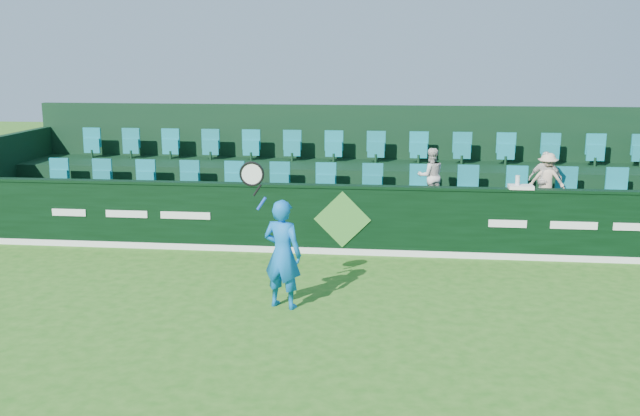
# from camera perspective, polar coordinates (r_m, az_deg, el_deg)

# --- Properties ---
(ground) EXTENTS (60.00, 60.00, 0.00)m
(ground) POSITION_cam_1_polar(r_m,az_deg,el_deg) (10.16, -0.06, -9.72)
(ground) COLOR #256618
(ground) RESTS_ON ground
(sponsor_hoarding) EXTENTS (16.00, 0.25, 1.35)m
(sponsor_hoarding) POSITION_cam_1_polar(r_m,az_deg,el_deg) (13.77, 1.85, -0.93)
(sponsor_hoarding) COLOR black
(sponsor_hoarding) RESTS_ON ground
(stand_tier_front) EXTENTS (16.00, 2.00, 0.80)m
(stand_tier_front) POSITION_cam_1_polar(r_m,az_deg,el_deg) (14.90, 2.18, -1.00)
(stand_tier_front) COLOR black
(stand_tier_front) RESTS_ON ground
(stand_tier_back) EXTENTS (16.00, 1.80, 1.30)m
(stand_tier_back) POSITION_cam_1_polar(r_m,az_deg,el_deg) (16.70, 2.68, 1.30)
(stand_tier_back) COLOR black
(stand_tier_back) RESTS_ON ground
(stand_rear) EXTENTS (16.00, 4.10, 2.60)m
(stand_rear) POSITION_cam_1_polar(r_m,az_deg,el_deg) (17.05, 2.80, 3.45)
(stand_rear) COLOR black
(stand_rear) RESTS_ON ground
(seat_row_front) EXTENTS (13.50, 0.50, 0.60)m
(seat_row_front) POSITION_cam_1_polar(r_m,az_deg,el_deg) (15.15, 2.32, 1.92)
(seat_row_front) COLOR #137F8A
(seat_row_front) RESTS_ON stand_tier_front
(seat_row_back) EXTENTS (13.50, 0.50, 0.60)m
(seat_row_back) POSITION_cam_1_polar(r_m,az_deg,el_deg) (16.85, 2.78, 4.67)
(seat_row_back) COLOR #137F8A
(seat_row_back) RESTS_ON stand_tier_back
(tennis_player) EXTENTS (1.04, 0.57, 2.33)m
(tennis_player) POSITION_cam_1_polar(r_m,az_deg,el_deg) (10.80, -3.05, -3.60)
(tennis_player) COLOR blue
(tennis_player) RESTS_ON ground
(spectator_left) EXTENTS (0.64, 0.55, 1.15)m
(spectator_left) POSITION_cam_1_polar(r_m,az_deg,el_deg) (14.71, 8.85, 2.55)
(spectator_left) COLOR silver
(spectator_left) RESTS_ON stand_tier_front
(spectator_middle) EXTENTS (0.67, 0.31, 1.11)m
(spectator_middle) POSITION_cam_1_polar(r_m,az_deg,el_deg) (14.98, 17.58, 2.23)
(spectator_middle) COLOR silver
(spectator_middle) RESTS_ON stand_tier_front
(spectator_right) EXTENTS (0.77, 0.54, 1.08)m
(spectator_right) POSITION_cam_1_polar(r_m,az_deg,el_deg) (14.99, 17.70, 2.17)
(spectator_right) COLOR beige
(spectator_right) RESTS_ON stand_tier_front
(towel) EXTENTS (0.45, 0.29, 0.07)m
(towel) POSITION_cam_1_polar(r_m,az_deg,el_deg) (13.77, 15.77, 1.63)
(towel) COLOR white
(towel) RESTS_ON sponsor_hoarding
(drinks_bottle) EXTENTS (0.08, 0.08, 0.25)m
(drinks_bottle) POSITION_cam_1_polar(r_m,az_deg,el_deg) (13.74, 15.52, 2.02)
(drinks_bottle) COLOR silver
(drinks_bottle) RESTS_ON sponsor_hoarding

